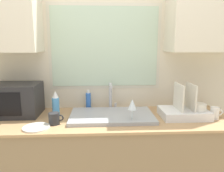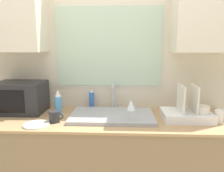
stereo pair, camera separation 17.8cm
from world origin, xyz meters
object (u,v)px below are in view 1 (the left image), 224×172
object	(u,v)px
dish_rack	(185,111)
soap_bottle	(88,101)
mug_near_sink	(54,119)
wine_glass	(132,105)
faucet	(111,95)
spray_bottle	(56,104)
microwave	(15,100)

from	to	relation	value
dish_rack	soap_bottle	xyz separation A→B (m)	(-0.84, 0.29, 0.03)
soap_bottle	mug_near_sink	world-z (taller)	soap_bottle
soap_bottle	wine_glass	xyz separation A→B (m)	(0.36, -0.40, 0.06)
faucet	spray_bottle	size ratio (longest dim) A/B	1.16
mug_near_sink	dish_rack	bearing A→B (deg)	5.76
microwave	mug_near_sink	size ratio (longest dim) A/B	3.70
microwave	spray_bottle	size ratio (longest dim) A/B	1.94
faucet	mug_near_sink	size ratio (longest dim) A/B	2.20
faucet	microwave	size ratio (longest dim) A/B	0.60
wine_glass	faucet	bearing A→B (deg)	112.05
faucet	microwave	bearing A→B (deg)	-172.59
dish_rack	spray_bottle	world-z (taller)	dish_rack
spray_bottle	microwave	bearing A→B (deg)	171.27
spray_bottle	mug_near_sink	distance (m)	0.21
faucet	microwave	xyz separation A→B (m)	(-0.85, -0.11, -0.01)
microwave	wine_glass	distance (m)	1.03
faucet	soap_bottle	bearing A→B (deg)	172.46
faucet	dish_rack	distance (m)	0.68
dish_rack	wine_glass	xyz separation A→B (m)	(-0.47, -0.11, 0.09)
wine_glass	mug_near_sink	bearing A→B (deg)	179.94
microwave	soap_bottle	distance (m)	0.65
dish_rack	mug_near_sink	bearing A→B (deg)	-174.24
soap_bottle	mug_near_sink	size ratio (longest dim) A/B	1.61
mug_near_sink	soap_bottle	bearing A→B (deg)	58.29
dish_rack	faucet	bearing A→B (deg)	157.44
faucet	wine_glass	distance (m)	0.40
spray_bottle	mug_near_sink	size ratio (longest dim) A/B	1.91
faucet	spray_bottle	bearing A→B (deg)	-161.07
faucet	wine_glass	bearing A→B (deg)	-67.95
faucet	mug_near_sink	bearing A→B (deg)	-141.42
soap_bottle	mug_near_sink	xyz separation A→B (m)	(-0.24, -0.40, -0.04)
dish_rack	mug_near_sink	world-z (taller)	dish_rack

